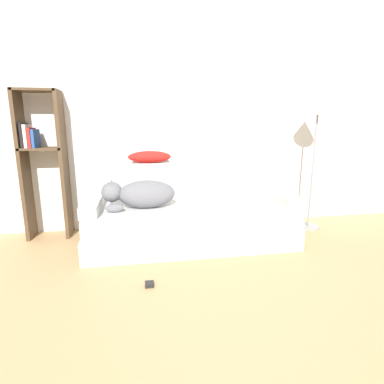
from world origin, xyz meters
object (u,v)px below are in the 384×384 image
Objects in this scene: couch at (190,223)px; power_adapter at (149,284)px; throw_pillow at (150,157)px; floor_lamp at (317,117)px; laptop at (202,204)px; bookshelf at (42,157)px; dog at (140,194)px.

couch is 0.96m from power_adapter.
couch is 0.85m from throw_pillow.
couch is at bearing -173.02° from floor_lamp.
laptop is 1.06m from power_adapter.
bookshelf reaches higher than floor_lamp.
couch is 2.92× the size of dog.
bookshelf is 1.80m from power_adapter.
floor_lamp is at bearing 28.32° from power_adapter.
dog is at bearing 93.25° from power_adapter.
laptop is at bearing -171.27° from floor_lamp.
bookshelf is 1.01× the size of floor_lamp.
bookshelf is at bearing 165.33° from laptop.
dog reaches higher than couch.
power_adapter is at bearing -124.91° from laptop.
dog is 2.06m from floor_lamp.
power_adapter is (-0.45, -0.83, -0.18)m from couch.
power_adapter is (-0.57, -0.81, -0.38)m from laptop.
power_adapter is (0.04, -0.79, -0.51)m from dog.
throw_pillow is at bearing 172.91° from floor_lamp.
couch is at bearing 167.83° from laptop.
floor_lamp is at bearing 6.98° from couch.
laptop is 1.57m from floor_lamp.
couch is 1.35× the size of floor_lamp.
throw_pillow is (0.11, 0.44, 0.31)m from dog.
dog is 0.94m from power_adapter.
couch is 0.24m from laptop.
dog is 0.46× the size of floor_lamp.
couch is 0.60m from dog.
bookshelf reaches higher than throw_pillow.
floor_lamp is (1.80, -0.22, 0.42)m from throw_pillow.
floor_lamp reaches higher than dog.
laptop is at bearing 54.94° from power_adapter.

